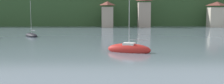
{
  "coord_description": "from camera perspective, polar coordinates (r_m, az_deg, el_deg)",
  "views": [
    {
      "loc": [
        -0.65,
        24.37,
        5.45
      ],
      "look_at": [
        0.0,
        52.02,
        2.37
      ],
      "focal_mm": 44.28,
      "sensor_mm": 36.0,
      "label": 1
    }
  ],
  "objects": [
    {
      "name": "shore_building_west",
      "position": [
        95.2,
        -0.96,
        5.67
      ],
      "size": [
        4.1,
        5.31,
        8.88
      ],
      "color": "gray",
      "rests_on": "ground_plane"
    },
    {
      "name": "sailboat_mid_0",
      "position": [
        37.04,
        3.52,
        -1.48
      ],
      "size": [
        6.21,
        3.87,
        8.74
      ],
      "rotation": [
        0.0,
        0.0,
        2.76
      ],
      "color": "red",
      "rests_on": "ground_plane"
    },
    {
      "name": "wooded_hillside",
      "position": [
        134.28,
        0.37,
        6.65
      ],
      "size": [
        352.0,
        58.11,
        35.27
      ],
      "color": "#2D4C28",
      "rests_on": "ground_plane"
    },
    {
      "name": "sailboat_far_8",
      "position": [
        62.28,
        -16.3,
        1.31
      ],
      "size": [
        4.42,
        5.4,
        8.06
      ],
      "rotation": [
        0.0,
        0.0,
        2.16
      ],
      "color": "black",
      "rests_on": "ground_plane"
    },
    {
      "name": "shore_building_westcentral",
      "position": [
        95.55,
        6.63,
        6.09
      ],
      "size": [
        4.25,
        4.13,
        10.43
      ],
      "color": "gray",
      "rests_on": "ground_plane"
    },
    {
      "name": "shore_building_central",
      "position": [
        102.12,
        20.78,
        5.27
      ],
      "size": [
        5.92,
        4.17,
        8.76
      ],
      "color": "#BCB29E",
      "rests_on": "ground_plane"
    }
  ]
}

